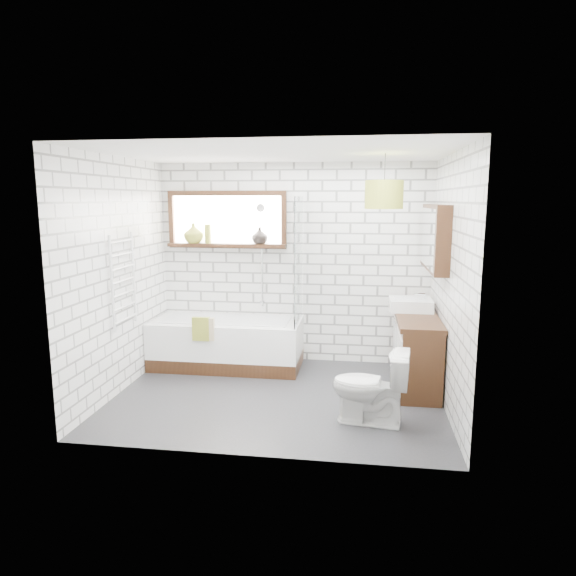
# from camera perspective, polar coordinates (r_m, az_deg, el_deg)

# --- Properties ---
(floor) EXTENTS (3.40, 2.60, 0.01)m
(floor) POSITION_cam_1_polar(r_m,az_deg,el_deg) (5.55, -1.18, -11.95)
(floor) COLOR #232326
(floor) RESTS_ON ground
(ceiling) EXTENTS (3.40, 2.60, 0.01)m
(ceiling) POSITION_cam_1_polar(r_m,az_deg,el_deg) (5.17, -1.28, 14.82)
(ceiling) COLOR white
(ceiling) RESTS_ON ground
(wall_back) EXTENTS (3.40, 0.01, 2.50)m
(wall_back) POSITION_cam_1_polar(r_m,az_deg,el_deg) (6.49, 0.65, 2.72)
(wall_back) COLOR white
(wall_back) RESTS_ON ground
(wall_front) EXTENTS (3.40, 0.01, 2.50)m
(wall_front) POSITION_cam_1_polar(r_m,az_deg,el_deg) (3.96, -4.31, -1.94)
(wall_front) COLOR white
(wall_front) RESTS_ON ground
(wall_left) EXTENTS (0.01, 2.60, 2.50)m
(wall_left) POSITION_cam_1_polar(r_m,az_deg,el_deg) (5.74, -18.27, 1.28)
(wall_left) COLOR white
(wall_left) RESTS_ON ground
(wall_right) EXTENTS (0.01, 2.60, 2.50)m
(wall_right) POSITION_cam_1_polar(r_m,az_deg,el_deg) (5.22, 17.57, 0.50)
(wall_right) COLOR white
(wall_right) RESTS_ON ground
(window) EXTENTS (1.52, 0.16, 0.68)m
(window) POSITION_cam_1_polar(r_m,az_deg,el_deg) (6.57, -6.83, 7.55)
(window) COLOR black
(window) RESTS_ON wall_back
(towel_radiator) EXTENTS (0.06, 0.52, 1.00)m
(towel_radiator) POSITION_cam_1_polar(r_m,az_deg,el_deg) (5.73, -17.84, 0.78)
(towel_radiator) COLOR white
(towel_radiator) RESTS_ON wall_left
(mirror_cabinet) EXTENTS (0.16, 1.20, 0.70)m
(mirror_cabinet) POSITION_cam_1_polar(r_m,az_deg,el_deg) (5.75, 15.98, 5.42)
(mirror_cabinet) COLOR black
(mirror_cabinet) RESTS_ON wall_right
(shower_riser) EXTENTS (0.02, 0.02, 1.30)m
(shower_riser) POSITION_cam_1_polar(r_m,az_deg,el_deg) (6.50, -2.91, 3.60)
(shower_riser) COLOR silver
(shower_riser) RESTS_ON wall_back
(bathtub) EXTENTS (1.82, 0.80, 0.59)m
(bathtub) POSITION_cam_1_polar(r_m,az_deg,el_deg) (6.44, -6.78, -6.09)
(bathtub) COLOR white
(bathtub) RESTS_ON floor
(shower_screen) EXTENTS (0.02, 0.72, 1.50)m
(shower_screen) POSITION_cam_1_polar(r_m,az_deg,el_deg) (6.07, 1.19, 3.06)
(shower_screen) COLOR white
(shower_screen) RESTS_ON bathtub
(towel_green) EXTENTS (0.20, 0.06, 0.28)m
(towel_green) POSITION_cam_1_polar(r_m,az_deg,el_deg) (6.06, -9.64, -4.51)
(towel_green) COLOR olive
(towel_green) RESTS_ON bathtub
(towel_beige) EXTENTS (0.21, 0.05, 0.27)m
(towel_beige) POSITION_cam_1_polar(r_m,az_deg,el_deg) (6.04, -9.14, -4.53)
(towel_beige) COLOR tan
(towel_beige) RESTS_ON bathtub
(vanity) EXTENTS (0.45, 1.39, 0.80)m
(vanity) POSITION_cam_1_polar(r_m,az_deg,el_deg) (5.95, 14.03, -6.64)
(vanity) COLOR black
(vanity) RESTS_ON floor
(basin) EXTENTS (0.47, 0.42, 0.14)m
(basin) POSITION_cam_1_polar(r_m,az_deg,el_deg) (6.04, 13.45, -1.80)
(basin) COLOR white
(basin) RESTS_ON vanity
(tap) EXTENTS (0.04, 0.04, 0.15)m
(tap) POSITION_cam_1_polar(r_m,az_deg,el_deg) (6.05, 14.98, -1.31)
(tap) COLOR silver
(tap) RESTS_ON vanity
(toilet) EXTENTS (0.48, 0.74, 0.70)m
(toilet) POSITION_cam_1_polar(r_m,az_deg,el_deg) (4.87, 9.09, -10.75)
(toilet) COLOR white
(toilet) RESTS_ON floor
(vase_olive) EXTENTS (0.27, 0.27, 0.26)m
(vase_olive) POSITION_cam_1_polar(r_m,az_deg,el_deg) (6.68, -10.45, 5.84)
(vase_olive) COLOR olive
(vase_olive) RESTS_ON window
(vase_dark) EXTENTS (0.22, 0.22, 0.21)m
(vase_dark) POSITION_cam_1_polar(r_m,az_deg,el_deg) (6.46, -3.16, 5.65)
(vase_dark) COLOR black
(vase_dark) RESTS_ON window
(bottle) EXTENTS (0.10, 0.10, 0.24)m
(bottle) POSITION_cam_1_polar(r_m,az_deg,el_deg) (6.62, -8.90, 5.79)
(bottle) COLOR olive
(bottle) RESTS_ON window
(pendant) EXTENTS (0.38, 0.38, 0.28)m
(pendant) POSITION_cam_1_polar(r_m,az_deg,el_deg) (5.26, 10.63, 10.16)
(pendant) COLOR olive
(pendant) RESTS_ON ceiling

